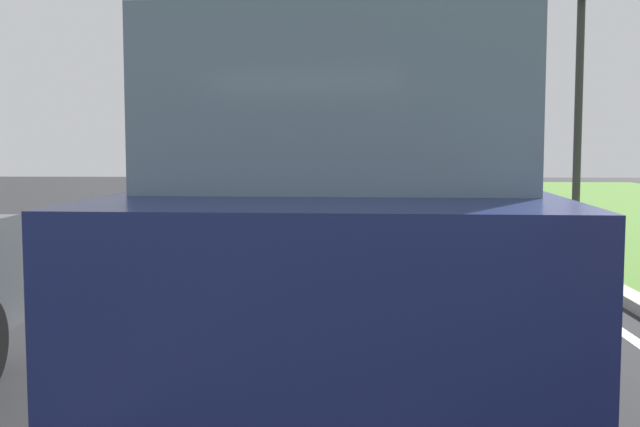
{
  "coord_description": "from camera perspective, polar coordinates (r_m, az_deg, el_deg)",
  "views": [
    {
      "loc": [
        1.15,
        3.91,
        1.7
      ],
      "look_at": [
        0.93,
        9.52,
        1.2
      ],
      "focal_mm": 44.38,
      "sensor_mm": 36.0,
      "label": 1
    }
  ],
  "objects": [
    {
      "name": "ground_plane",
      "position": [
        10.3,
        -4.17,
        -4.44
      ],
      "size": [
        60.0,
        60.0,
        0.0
      ],
      "primitive_type": "plane",
      "color": "#262628"
    },
    {
      "name": "lane_line_center",
      "position": [
        10.4,
        -8.01,
        -4.36
      ],
      "size": [
        0.12,
        32.0,
        0.01
      ],
      "primitive_type": "cube",
      "color": "silver",
      "rests_on": "ground"
    },
    {
      "name": "lane_line_right_edge",
      "position": [
        10.52,
        15.77,
        -4.4
      ],
      "size": [
        0.12,
        32.0,
        0.01
      ],
      "primitive_type": "cube",
      "color": "silver",
      "rests_on": "ground"
    },
    {
      "name": "curb_right",
      "position": [
        10.64,
        18.4,
        -4.05
      ],
      "size": [
        0.24,
        48.0,
        0.12
      ],
      "primitive_type": "cube",
      "color": "#9E9B93",
      "rests_on": "ground"
    },
    {
      "name": "car_suv_ahead",
      "position": [
        4.7,
        1.93,
        -1.44
      ],
      "size": [
        2.12,
        4.57,
        2.28
      ],
      "rotation": [
        0.0,
        0.0,
        -0.04
      ],
      "color": "navy",
      "rests_on": "ground"
    },
    {
      "name": "traffic_light_near_right",
      "position": [
        14.77,
        18.4,
        12.25
      ],
      "size": [
        0.32,
        0.5,
        5.33
      ],
      "color": "#2D2D2D",
      "rests_on": "ground"
    }
  ]
}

